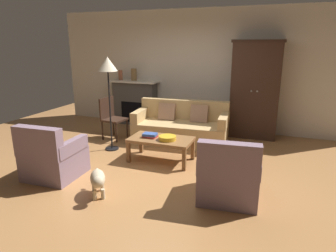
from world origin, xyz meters
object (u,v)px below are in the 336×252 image
Objects in this scene: couch at (181,128)px; coffee_table at (161,141)px; mantel_vase_terracotta at (121,75)px; armchair_near_left at (52,158)px; dog at (98,180)px; fruit_bowl at (167,138)px; mantel_vase_bronze at (134,75)px; book_stack at (150,135)px; armoire at (255,90)px; side_chair_wooden at (111,115)px; fireplace at (135,102)px; armchair_near_right at (228,177)px; floor_lamp at (108,70)px.

couch reaches higher than coffee_table.
mantel_vase_terracotta reaches higher than couch.
dog is (0.99, -0.28, -0.07)m from armchair_near_left.
fruit_bowl is 1.01× the size of mantel_vase_bronze.
book_stack is at bearing -50.81° from mantel_vase_terracotta.
mantel_vase_bronze is at bearing 128.14° from fruit_bowl.
armoire is 8.21× the size of book_stack.
mantel_vase_bronze is (-1.56, 2.12, 0.90)m from coffee_table.
side_chair_wooden is (-1.30, 0.86, 0.06)m from book_stack.
dog is (-0.47, -1.44, -0.21)m from fruit_bowl.
armchair_near_left is (0.24, -3.34, -0.25)m from fireplace.
armchair_near_left is at bearing -133.33° from book_stack.
couch is at bearing 82.35° from dog.
fireplace is at bearing 133.27° from armchair_near_right.
mantel_vase_bronze is 0.34× the size of armchair_near_right.
book_stack reaches higher than dog.
armchair_near_left reaches higher than couch.
floor_lamp is at bearing 154.91° from armchair_near_right.
mantel_vase_bronze is at bearing 178.83° from armoire.
fireplace reaches higher than book_stack.
mantel_vase_bronze reaches higher than dog.
mantel_vase_bronze is at bearing 0.00° from mantel_vase_terracotta.
coffee_table is 4.31× the size of book_stack.
armchair_near_left reaches higher than dog.
armchair_near_right is at bearing 18.14° from dog.
fireplace is at bearing 90.00° from mantel_vase_bronze.
side_chair_wooden is 1.83× the size of dog.
mantel_vase_bronze is 3.95m from dog.
floor_lamp is (0.44, -1.91, 0.28)m from mantel_vase_bronze.
armchair_near_left is (-1.34, -2.31, -0.00)m from couch.
coffee_table is 1.25× the size of armchair_near_right.
mantel_vase_terracotta is 0.28× the size of armchair_near_right.
dog is (1.23, -3.62, -0.32)m from fireplace.
armoire is 2.68m from book_stack.
book_stack reaches higher than fruit_bowl.
armchair_near_right is 1.79× the size of dog.
floor_lamp is at bearing -77.26° from fireplace.
armchair_near_right reaches higher than dog.
coffee_table is (-1.39, -2.06, -0.69)m from armoire.
couch is at bearing -27.43° from mantel_vase_terracotta.
fruit_bowl is 1.87m from armchair_near_left.
coffee_table is (1.56, -2.14, -0.20)m from fireplace.
floor_lamp is at bearing 82.15° from armchair_near_left.
mantel_vase_bronze is 0.33× the size of side_chair_wooden.
dog is at bearing -97.65° from couch.
mantel_vase_bronze reaches higher than fireplace.
armchair_near_right is (1.32, -2.04, -0.00)m from couch.
dog is (-0.35, -2.59, -0.07)m from couch.
armoire is at bearing -1.03° from mantel_vase_terracotta.
coffee_table is at bearing 77.44° from dog.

